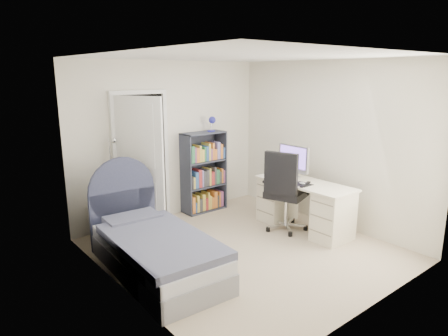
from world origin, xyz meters
TOP-DOWN VIEW (x-y plane):
  - room_shell at (0.00, 0.00)m, footprint 3.50×3.70m
  - door at (-0.69, 1.54)m, footprint 0.92×0.75m
  - bed at (-1.21, 0.28)m, footprint 1.04×2.04m
  - nightstand at (-1.21, 1.53)m, footprint 0.41×0.41m
  - floor_lamp at (-1.06, 1.69)m, footprint 0.20×0.20m
  - bookcase at (0.54, 1.63)m, footprint 0.76×0.32m
  - desk at (1.17, 0.00)m, footprint 0.60×1.51m
  - office_chair at (0.89, 0.13)m, footprint 0.69×0.70m

SIDE VIEW (x-z plane):
  - bed at x=-1.21m, z-range -0.34..0.89m
  - nightstand at x=-1.21m, z-range 0.10..0.70m
  - desk at x=1.17m, z-range -0.22..1.02m
  - floor_lamp at x=-1.06m, z-range -0.13..1.29m
  - bookcase at x=0.54m, z-range -0.18..1.43m
  - office_chair at x=0.89m, z-range 0.06..1.28m
  - door at x=-0.69m, z-range 0.00..2.06m
  - room_shell at x=0.00m, z-range -0.05..2.55m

